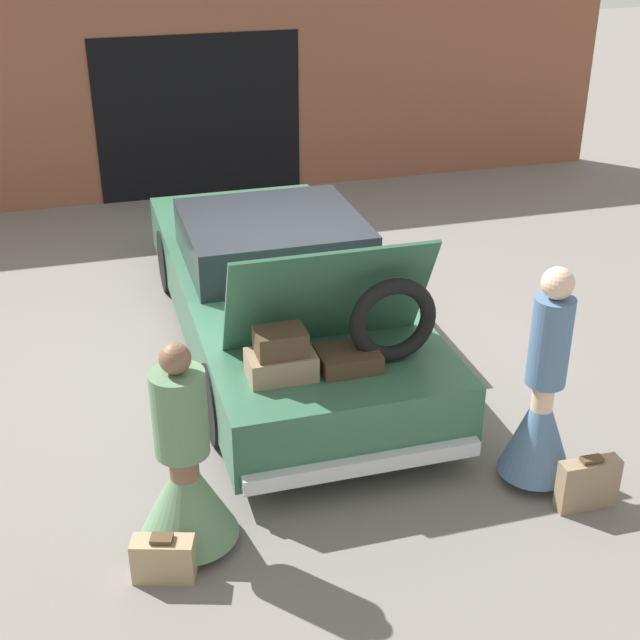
{
  "coord_description": "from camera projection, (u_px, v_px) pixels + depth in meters",
  "views": [
    {
      "loc": [
        -1.75,
        -7.46,
        4.1
      ],
      "look_at": [
        0.0,
        -1.36,
        0.89
      ],
      "focal_mm": 50.0,
      "sensor_mm": 36.0,
      "label": 1
    }
  ],
  "objects": [
    {
      "name": "ground_plane",
      "position": [
        282.0,
        342.0,
        8.68
      ],
      "size": [
        40.0,
        40.0,
        0.0
      ],
      "primitive_type": "plane",
      "color": "slate"
    },
    {
      "name": "suitcase_beside_left_person",
      "position": [
        164.0,
        559.0,
        5.71
      ],
      "size": [
        0.43,
        0.28,
        0.33
      ],
      "color": "#9E8460",
      "rests_on": "ground_plane"
    },
    {
      "name": "person_right",
      "position": [
        541.0,
        408.0,
        6.44
      ],
      "size": [
        0.54,
        0.54,
        1.73
      ],
      "rotation": [
        0.0,
        0.0,
        1.45
      ],
      "color": "beige",
      "rests_on": "ground_plane"
    },
    {
      "name": "suitcase_beside_right_person",
      "position": [
        588.0,
        484.0,
        6.34
      ],
      "size": [
        0.45,
        0.14,
        0.42
      ],
      "color": "#8C7259",
      "rests_on": "ground_plane"
    },
    {
      "name": "person_left",
      "position": [
        185.0,
        477.0,
        5.85
      ],
      "size": [
        0.68,
        0.68,
        1.54
      ],
      "rotation": [
        0.0,
        0.0,
        -1.53
      ],
      "color": "brown",
      "rests_on": "ground_plane"
    },
    {
      "name": "car",
      "position": [
        281.0,
        290.0,
        8.43
      ],
      "size": [
        1.92,
        5.02,
        1.67
      ],
      "color": "#336047",
      "rests_on": "ground_plane"
    },
    {
      "name": "garage_wall_back",
      "position": [
        197.0,
        95.0,
        12.07
      ],
      "size": [
        12.0,
        0.14,
        2.8
      ],
      "color": "brown",
      "rests_on": "ground_plane"
    }
  ]
}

